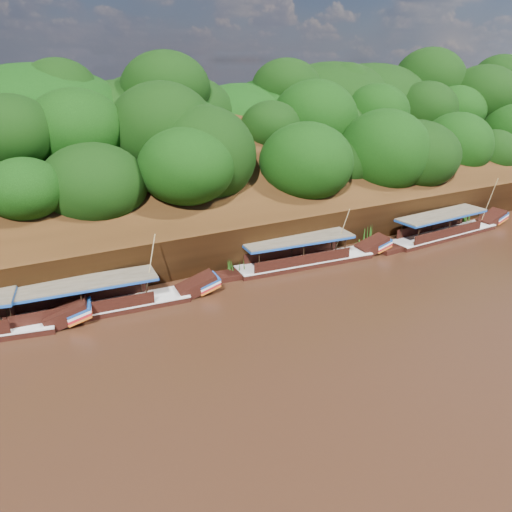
{
  "coord_description": "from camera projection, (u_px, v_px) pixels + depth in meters",
  "views": [
    {
      "loc": [
        -19.92,
        -20.99,
        14.49
      ],
      "look_at": [
        -4.6,
        7.0,
        1.94
      ],
      "focal_mm": 35.0,
      "sensor_mm": 36.0,
      "label": 1
    }
  ],
  "objects": [
    {
      "name": "reeds",
      "position": [
        263.0,
        253.0,
        37.73
      ],
      "size": [
        49.8,
        2.6,
        2.28
      ],
      "color": "#245A16",
      "rests_on": "ground"
    },
    {
      "name": "boat_1",
      "position": [
        313.0,
        257.0,
        37.98
      ],
      "size": [
        13.06,
        3.07,
        4.76
      ],
      "rotation": [
        0.0,
        0.0,
        -0.09
      ],
      "color": "black",
      "rests_on": "ground"
    },
    {
      "name": "boat_2",
      "position": [
        106.0,
        304.0,
        30.76
      ],
      "size": [
        13.94,
        3.03,
        4.99
      ],
      "rotation": [
        0.0,
        0.0,
        -0.08
      ],
      "color": "black",
      "rests_on": "ground"
    },
    {
      "name": "ground",
      "position": [
        374.0,
        308.0,
        31.34
      ],
      "size": [
        160.0,
        160.0,
        0.0
      ],
      "primitive_type": "plane",
      "color": "black",
      "rests_on": "ground"
    },
    {
      "name": "riverbank",
      "position": [
        220.0,
        197.0,
        49.19
      ],
      "size": [
        120.0,
        30.06,
        19.4
      ],
      "color": "black",
      "rests_on": "ground"
    },
    {
      "name": "boat_0",
      "position": [
        450.0,
        230.0,
        44.01
      ],
      "size": [
        13.85,
        2.75,
        5.34
      ],
      "rotation": [
        0.0,
        0.0,
        0.05
      ],
      "color": "black",
      "rests_on": "ground"
    }
  ]
}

